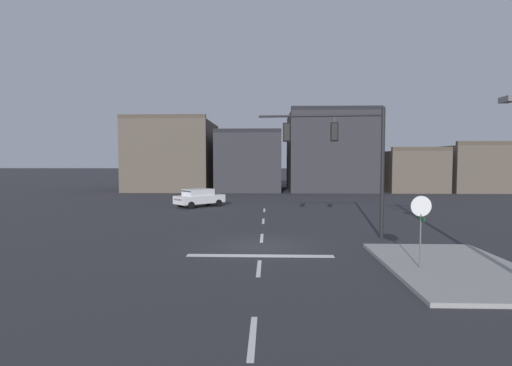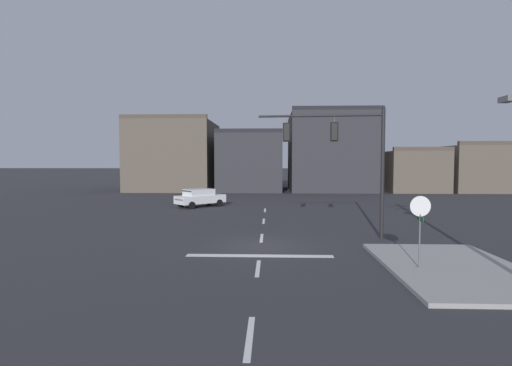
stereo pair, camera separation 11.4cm
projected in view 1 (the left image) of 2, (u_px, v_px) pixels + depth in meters
The scene contains 8 objects.
ground_plane at pixel (261, 246), 19.32m from camera, with size 400.00×400.00×0.00m, color #2B2B30.
sidewalk_near_corner at pixel (454, 268), 15.09m from camera, with size 5.00×8.00×0.15m, color gray.
stop_bar_paint at pixel (260, 256), 17.33m from camera, with size 6.40×0.50×0.01m, color silver.
lane_centreline at pixel (262, 238), 21.32m from camera, with size 0.16×26.40×0.01m.
signal_mast_near_side at pixel (347, 149), 21.17m from camera, with size 6.64×0.74×6.97m.
stop_sign at pixel (421, 214), 14.78m from camera, with size 0.76×0.64×2.83m.
car_lot_nearside at pixel (199, 197), 35.68m from camera, with size 4.44×4.32×1.61m.
building_row at pixel (305, 160), 56.09m from camera, with size 55.52×12.59×10.99m.
Camera 1 is at (0.38, -19.12, 4.13)m, focal length 28.01 mm.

